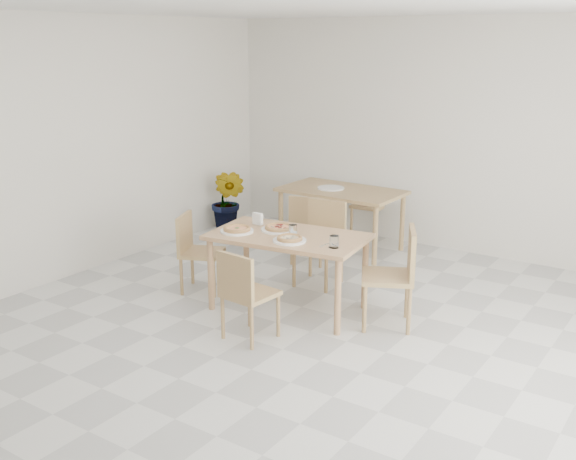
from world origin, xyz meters
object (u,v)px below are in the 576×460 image
Objects in this scene: chair_north at (322,236)px; pizza_mushroom at (290,238)px; main_table at (288,243)px; pizza_margherita at (237,229)px; potted_plant at (228,201)px; plate_mushroom at (290,241)px; chair_west at (195,247)px; chair_south at (244,290)px; napkin_holder at (258,220)px; chair_back_s at (309,224)px; tumbler_b at (293,230)px; chair_east at (397,270)px; plate_margherita at (237,231)px; plate_empty at (331,188)px; plate_pepperoni at (279,230)px; tumbler_a at (334,242)px; pizza_pepperoni at (279,227)px; second_table at (341,196)px; chair_back_n at (372,200)px.

chair_north is 1.06m from pizza_mushroom.
pizza_margherita is (-0.46, -0.20, 0.12)m from main_table.
plate_mushroom is at bearing -40.15° from potted_plant.
chair_west reaches higher than main_table.
chair_south is 6.41× the size of napkin_holder.
chair_back_s is 0.95× the size of potted_plant.
chair_west is 7.77× the size of tumbler_b.
chair_east is 1.57m from plate_margherita.
plate_empty is (-0.75, 1.97, -0.04)m from tumbler_b.
tumbler_b is 0.32× the size of plate_empty.
plate_margherita is at bearing -101.33° from chair_east.
plate_pepperoni is (-0.15, 0.07, 0.09)m from main_table.
chair_east is 0.64m from tumbler_a.
tumbler_a is at bearing -11.33° from napkin_holder.
plate_pepperoni is at bearing 180.00° from pizza_pepperoni.
potted_plant is (-2.24, 1.78, -0.37)m from tumbler_b.
chair_west is 2.19m from second_table.
plate_empty is 1.53m from potted_plant.
chair_back_n reaches higher than plate_empty.
main_table is 4.51× the size of plate_pepperoni.
main_table is 0.15m from tumbler_b.
plate_mushroom is 0.94× the size of plate_empty.
chair_back_n reaches higher than pizza_mushroom.
napkin_holder is at bearing 173.83° from plate_pepperoni.
pizza_pepperoni is (-0.15, 0.07, 0.12)m from main_table.
chair_east is at bearing -32.33° from chair_north.
chair_south reaches higher than plate_pepperoni.
tumbler_a is at bearing -60.70° from second_table.
plate_pepperoni is (0.31, 0.27, 0.00)m from plate_margherita.
second_table is at bearing 7.96° from potted_plant.
pizza_mushroom is at bearing -59.72° from main_table.
chair_east reaches higher than pizza_mushroom.
plate_mushroom is 3.05m from potted_plant.
chair_back_s reaches higher than pizza_pepperoni.
tumbler_a reaches higher than second_table.
chair_east is at bearing -126.89° from chair_south.
plate_empty is (-0.58, 1.15, 0.25)m from chair_north.
chair_south is at bearing -87.63° from chair_north.
main_table is 5.05× the size of plate_mushroom.
plate_pepperoni is (-0.03, -0.75, 0.25)m from chair_north.
potted_plant is (-2.03, 1.71, -0.33)m from plate_pepperoni.
tumbler_b is (-0.04, 0.81, 0.33)m from chair_south.
main_table is 1.40m from chair_back_s.
pizza_pepperoni is at bearing 41.04° from plate_margherita.
chair_north is 1.08× the size of chair_back_s.
tumbler_b is at bearing -107.22° from chair_west.
pizza_pepperoni is (0.00, 0.00, 0.02)m from plate_pepperoni.
plate_empty is at bearing 111.46° from chair_north.
main_table is at bearing -104.84° from chair_east.
plate_pepperoni is 0.41m from pizza_margherita.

